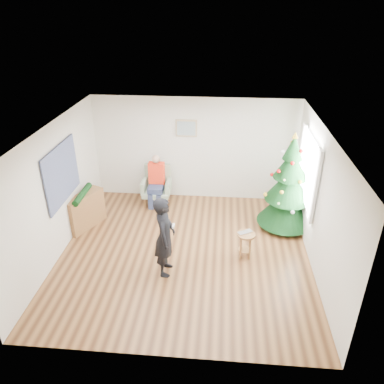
# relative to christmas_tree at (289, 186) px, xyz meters

# --- Properties ---
(floor) EXTENTS (5.00, 5.00, 0.00)m
(floor) POSITION_rel_christmas_tree_xyz_m (-2.15, -1.23, -1.01)
(floor) COLOR brown
(floor) RESTS_ON ground
(ceiling) EXTENTS (5.00, 5.00, 0.00)m
(ceiling) POSITION_rel_christmas_tree_xyz_m (-2.15, -1.23, 1.59)
(ceiling) COLOR white
(ceiling) RESTS_ON wall_back
(wall_back) EXTENTS (5.00, 0.00, 5.00)m
(wall_back) POSITION_rel_christmas_tree_xyz_m (-2.15, 1.27, 0.29)
(wall_back) COLOR silver
(wall_back) RESTS_ON floor
(wall_front) EXTENTS (5.00, 0.00, 5.00)m
(wall_front) POSITION_rel_christmas_tree_xyz_m (-2.15, -3.73, 0.29)
(wall_front) COLOR silver
(wall_front) RESTS_ON floor
(wall_left) EXTENTS (0.00, 5.00, 5.00)m
(wall_left) POSITION_rel_christmas_tree_xyz_m (-4.65, -1.23, 0.29)
(wall_left) COLOR silver
(wall_left) RESTS_ON floor
(wall_right) EXTENTS (0.00, 5.00, 5.00)m
(wall_right) POSITION_rel_christmas_tree_xyz_m (0.35, -1.23, 0.29)
(wall_right) COLOR silver
(wall_right) RESTS_ON floor
(window_panel) EXTENTS (0.04, 1.30, 1.40)m
(window_panel) POSITION_rel_christmas_tree_xyz_m (0.32, -0.23, 0.49)
(window_panel) COLOR white
(window_panel) RESTS_ON wall_right
(curtains) EXTENTS (0.05, 1.75, 1.50)m
(curtains) POSITION_rel_christmas_tree_xyz_m (0.29, -0.23, 0.49)
(curtains) COLOR white
(curtains) RESTS_ON wall_right
(christmas_tree) EXTENTS (1.24, 1.24, 2.24)m
(christmas_tree) POSITION_rel_christmas_tree_xyz_m (0.00, 0.00, 0.00)
(christmas_tree) COLOR #3F2816
(christmas_tree) RESTS_ON floor
(stool) EXTENTS (0.36, 0.36, 0.54)m
(stool) POSITION_rel_christmas_tree_xyz_m (-0.93, -1.24, -0.73)
(stool) COLOR brown
(stool) RESTS_ON floor
(laptop) EXTENTS (0.35, 0.32, 0.02)m
(laptop) POSITION_rel_christmas_tree_xyz_m (-0.93, -1.24, -0.45)
(laptop) COLOR silver
(laptop) RESTS_ON stool
(armchair) EXTENTS (0.70, 0.64, 0.97)m
(armchair) POSITION_rel_christmas_tree_xyz_m (-3.06, 0.83, -0.66)
(armchair) COLOR gray
(armchair) RESTS_ON floor
(seated_person) EXTENTS (0.39, 0.56, 1.27)m
(seated_person) POSITION_rel_christmas_tree_xyz_m (-3.06, 0.78, -0.36)
(seated_person) COLOR navy
(seated_person) RESTS_ON armchair
(standing_man) EXTENTS (0.38, 0.58, 1.57)m
(standing_man) POSITION_rel_christmas_tree_xyz_m (-2.44, -1.83, -0.22)
(standing_man) COLOR black
(standing_man) RESTS_ON floor
(game_controller) EXTENTS (0.04, 0.13, 0.04)m
(game_controller) POSITION_rel_christmas_tree_xyz_m (-2.27, -1.86, 0.04)
(game_controller) COLOR white
(game_controller) RESTS_ON standing_man
(console) EXTENTS (0.69, 1.03, 0.80)m
(console) POSITION_rel_christmas_tree_xyz_m (-4.48, -0.41, -0.61)
(console) COLOR brown
(console) RESTS_ON floor
(garland) EXTENTS (0.14, 0.90, 0.14)m
(garland) POSITION_rel_christmas_tree_xyz_m (-4.48, -0.41, -0.19)
(garland) COLOR black
(garland) RESTS_ON console
(tapestry) EXTENTS (0.03, 1.50, 1.15)m
(tapestry) POSITION_rel_christmas_tree_xyz_m (-4.61, -0.93, 0.54)
(tapestry) COLOR black
(tapestry) RESTS_ON wall_left
(framed_picture) EXTENTS (0.52, 0.05, 0.42)m
(framed_picture) POSITION_rel_christmas_tree_xyz_m (-2.35, 1.23, 0.84)
(framed_picture) COLOR tan
(framed_picture) RESTS_ON wall_back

